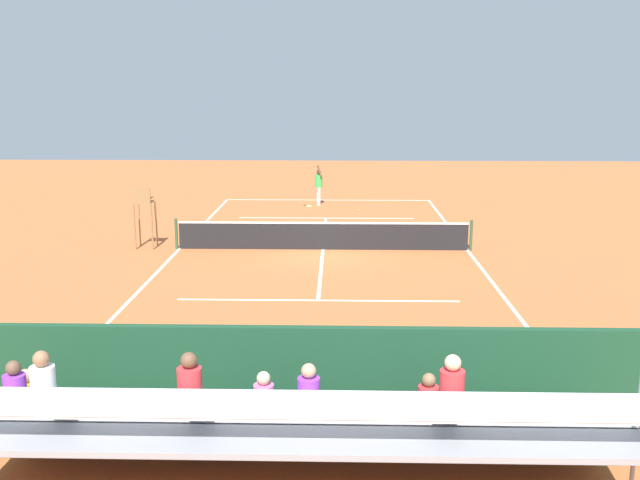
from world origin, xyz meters
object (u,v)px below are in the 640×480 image
object	(u,v)px
umpire_chair	(144,211)
tennis_player	(319,184)
bleacher_stand	(288,432)
tennis_ball_near	(359,210)
courtside_bench	(412,396)
equipment_bag	(310,420)
tennis_racket	(309,206)
tennis_net	(323,235)

from	to	relation	value
umpire_chair	tennis_player	bearing A→B (deg)	-121.58
bleacher_stand	tennis_ball_near	distance (m)	23.41
courtside_bench	tennis_player	distance (m)	22.88
bleacher_stand	tennis_ball_near	world-z (taller)	bleacher_stand
umpire_chair	equipment_bag	distance (m)	14.91
bleacher_stand	courtside_bench	size ratio (longest dim) A/B	5.03
umpire_chair	tennis_racket	bearing A→B (deg)	-120.60
equipment_bag	tennis_player	bearing A→B (deg)	-88.82
tennis_net	tennis_racket	size ratio (longest dim) A/B	19.15
bleacher_stand	tennis_racket	xyz separation A→B (m)	(0.72, -24.45, -0.94)
equipment_bag	tennis_player	size ratio (longest dim) A/B	0.47
umpire_chair	courtside_bench	bearing A→B (deg)	120.80
tennis_net	tennis_player	distance (m)	9.52
tennis_net	umpire_chair	distance (m)	6.25
tennis_racket	tennis_ball_near	size ratio (longest dim) A/B	8.15
bleacher_stand	equipment_bag	xyz separation A→B (m)	(-0.21, -1.96, -0.77)
tennis_net	equipment_bag	size ratio (longest dim) A/B	11.44
tennis_racket	tennis_ball_near	world-z (taller)	tennis_ball_near
tennis_racket	tennis_ball_near	xyz separation A→B (m)	(-2.32, 1.11, 0.02)
tennis_racket	tennis_ball_near	distance (m)	2.57
tennis_ball_near	courtside_bench	bearing A→B (deg)	90.83
courtside_bench	equipment_bag	xyz separation A→B (m)	(1.69, 0.13, -0.38)
tennis_net	tennis_ball_near	xyz separation A→B (m)	(-1.45, -7.98, -0.47)
tennis_net	bleacher_stand	world-z (taller)	bleacher_stand
tennis_net	bleacher_stand	distance (m)	15.37
tennis_ball_near	umpire_chair	bearing A→B (deg)	45.92
tennis_player	tennis_racket	world-z (taller)	tennis_player
bleacher_stand	umpire_chair	distance (m)	16.59
tennis_net	equipment_bag	bearing A→B (deg)	90.29
bleacher_stand	tennis_racket	world-z (taller)	bleacher_stand
tennis_net	tennis_racket	xyz separation A→B (m)	(0.87, -9.09, -0.49)
bleacher_stand	tennis_player	world-z (taller)	bleacher_stand
bleacher_stand	equipment_bag	distance (m)	2.12
equipment_bag	tennis_ball_near	bearing A→B (deg)	-93.70
courtside_bench	tennis_racket	distance (m)	22.52
tennis_ball_near	tennis_player	bearing A→B (deg)	-39.41
tennis_net	equipment_bag	distance (m)	13.40
courtside_bench	umpire_chair	bearing A→B (deg)	-59.20
bleacher_stand	courtside_bench	world-z (taller)	bleacher_stand
tennis_player	tennis_ball_near	bearing A→B (deg)	140.59
tennis_racket	umpire_chair	bearing A→B (deg)	59.40
courtside_bench	tennis_player	xyz separation A→B (m)	(2.16, -22.77, 0.46)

